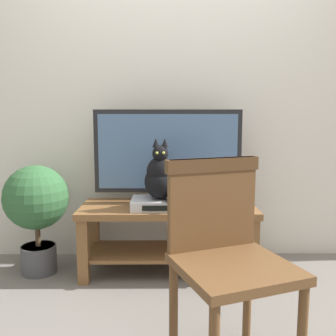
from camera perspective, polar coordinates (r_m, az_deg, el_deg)
name	(u,v)px	position (r m, az deg, el deg)	size (l,w,h in m)	color
ground_plane	(176,308)	(2.33, 1.24, -20.27)	(12.00, 12.00, 0.00)	slate
back_wall	(173,76)	(2.99, 0.81, 13.68)	(7.00, 0.12, 2.80)	silver
tv_stand	(168,225)	(2.69, -0.01, -8.60)	(1.21, 0.49, 0.48)	brown
tv	(168,154)	(2.69, -0.02, 2.10)	(1.04, 0.20, 0.66)	black
media_box	(161,203)	(2.57, -1.12, -5.36)	(0.39, 0.27, 0.07)	#BCBCC1
cat	(161,177)	(2.52, -1.11, -1.35)	(0.21, 0.30, 0.41)	black
wooden_chair	(225,247)	(1.68, 8.57, -11.65)	(0.57, 0.58, 0.92)	brown
book_stack	(231,196)	(2.67, 9.44, -4.11)	(0.25, 0.20, 0.15)	#B2332D
potted_plant	(36,205)	(2.78, -19.19, -5.29)	(0.44, 0.44, 0.76)	#47474C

